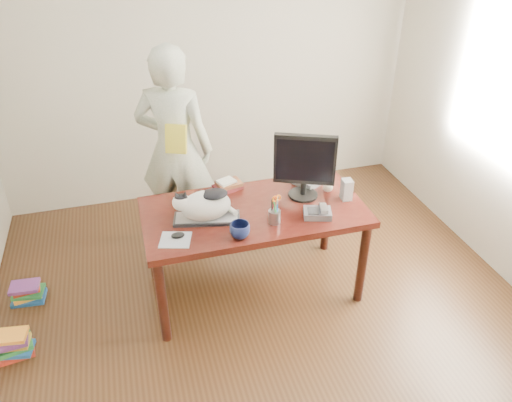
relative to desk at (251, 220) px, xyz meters
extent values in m
plane|color=black|center=(0.00, -0.68, -0.60)|extent=(4.50, 4.50, 0.00)
plane|color=white|center=(0.00, 1.57, 0.75)|extent=(4.00, 0.00, 4.00)
cube|color=black|center=(0.00, -0.08, 0.12)|extent=(1.60, 0.80, 0.05)
cylinder|color=black|center=(-0.74, -0.42, -0.25)|extent=(0.07, 0.07, 0.70)
cylinder|color=black|center=(0.74, -0.42, -0.25)|extent=(0.07, 0.07, 0.70)
cylinder|color=black|center=(-0.74, 0.26, -0.25)|extent=(0.07, 0.07, 0.70)
cylinder|color=black|center=(0.74, 0.26, -0.25)|extent=(0.07, 0.07, 0.70)
cube|color=black|center=(0.00, 0.28, -0.20)|extent=(1.45, 0.03, 0.50)
cube|color=black|center=(-0.35, -0.12, 0.16)|extent=(0.48, 0.27, 0.02)
cube|color=#9C9BA0|center=(-0.35, -0.12, 0.17)|extent=(0.45, 0.23, 0.01)
ellipsoid|color=white|center=(-0.35, -0.12, 0.27)|extent=(0.38, 0.28, 0.21)
ellipsoid|color=white|center=(-0.52, -0.11, 0.31)|extent=(0.15, 0.14, 0.12)
ellipsoid|color=black|center=(-0.52, -0.11, 0.35)|extent=(0.10, 0.10, 0.04)
cone|color=black|center=(-0.55, -0.11, 0.38)|extent=(0.07, 0.06, 0.07)
cone|color=black|center=(-0.49, -0.12, 0.38)|extent=(0.07, 0.07, 0.07)
ellipsoid|color=black|center=(-0.29, -0.13, 0.36)|extent=(0.21, 0.18, 0.04)
cylinder|color=white|center=(-0.18, -0.11, 0.20)|extent=(0.08, 0.15, 0.05)
cylinder|color=black|center=(0.40, 0.00, 0.16)|extent=(0.29, 0.29, 0.02)
cylinder|color=black|center=(0.40, 0.00, 0.22)|extent=(0.06, 0.06, 0.10)
cube|color=black|center=(0.40, -0.02, 0.46)|extent=(0.43, 0.22, 0.38)
cube|color=black|center=(0.39, -0.04, 0.46)|extent=(0.38, 0.16, 0.32)
cylinder|color=gray|center=(0.09, -0.28, 0.20)|extent=(0.11, 0.11, 0.09)
cylinder|color=black|center=(0.07, -0.27, 0.28)|extent=(0.02, 0.04, 0.14)
cylinder|color=blue|center=(0.11, -0.28, 0.28)|extent=(0.02, 0.04, 0.14)
cylinder|color=#A71A17|center=(0.09, -0.26, 0.28)|extent=(0.02, 0.04, 0.14)
cylinder|color=#1C8D2D|center=(0.09, -0.29, 0.28)|extent=(0.03, 0.02, 0.14)
cylinder|color=#B9B9BE|center=(0.10, -0.28, 0.29)|extent=(0.02, 0.02, 0.10)
cylinder|color=#B9B9BE|center=(0.11, -0.28, 0.29)|extent=(0.01, 0.03, 0.10)
torus|color=#E05F0B|center=(0.09, -0.28, 0.34)|extent=(0.05, 0.03, 0.04)
torus|color=#E05F0B|center=(0.12, -0.27, 0.34)|extent=(0.05, 0.03, 0.04)
cube|color=#B3BAC0|center=(-0.60, -0.30, 0.15)|extent=(0.24, 0.23, 0.00)
ellipsoid|color=black|center=(-0.58, -0.28, 0.17)|extent=(0.10, 0.08, 0.04)
imported|color=black|center=(-0.18, -0.38, 0.20)|extent=(0.19, 0.19, 0.11)
cube|color=#5B5A5F|center=(0.40, -0.29, 0.17)|extent=(0.22, 0.19, 0.05)
cube|color=#39393B|center=(0.37, -0.29, 0.20)|extent=(0.10, 0.11, 0.01)
cube|color=#B9B9BE|center=(0.45, -0.29, 0.21)|extent=(0.09, 0.17, 0.06)
cube|color=#A2A2A4|center=(0.70, -0.13, 0.23)|extent=(0.08, 0.08, 0.16)
sphere|color=beige|center=(0.61, 0.01, 0.18)|extent=(0.07, 0.07, 0.07)
cube|color=#481315|center=(-0.12, 0.26, 0.16)|extent=(0.24, 0.20, 0.03)
cube|color=brown|center=(-0.11, 0.26, 0.19)|extent=(0.21, 0.17, 0.03)
cube|color=white|center=(-0.13, 0.25, 0.22)|extent=(0.16, 0.14, 0.02)
cube|color=#5B5A5F|center=(0.49, 0.15, 0.17)|extent=(0.21, 0.23, 0.05)
cube|color=#39393B|center=(0.50, 0.13, 0.20)|extent=(0.13, 0.13, 0.01)
imported|color=white|center=(-0.44, 0.79, 0.28)|extent=(0.75, 0.64, 1.76)
cube|color=gold|center=(-0.44, 0.62, 0.45)|extent=(0.19, 0.16, 0.23)
cube|color=#A62717|center=(-1.75, -0.28, -0.59)|extent=(0.25, 0.19, 0.03)
cube|color=#194F9A|center=(-1.74, -0.28, -0.56)|extent=(0.23, 0.18, 0.03)
cube|color=#247B37|center=(-1.76, -0.27, -0.53)|extent=(0.27, 0.22, 0.03)
cube|color=gold|center=(-1.75, -0.28, -0.49)|extent=(0.21, 0.16, 0.03)
cube|color=#612D72|center=(-1.76, -0.29, -0.46)|extent=(0.23, 0.17, 0.03)
cube|color=orange|center=(-1.74, -0.27, -0.43)|extent=(0.21, 0.17, 0.03)
cube|color=#194F9A|center=(-1.72, 0.27, -0.59)|extent=(0.25, 0.19, 0.03)
cube|color=orange|center=(-1.73, 0.28, -0.55)|extent=(0.22, 0.19, 0.03)
cube|color=#247B37|center=(-1.71, 0.27, -0.52)|extent=(0.24, 0.19, 0.03)
cube|color=#A62717|center=(-1.72, 0.28, -0.49)|extent=(0.21, 0.16, 0.03)
cube|color=#612D72|center=(-1.73, 0.27, -0.46)|extent=(0.22, 0.17, 0.03)
camera|label=1|loc=(-0.81, -2.99, 2.10)|focal=35.00mm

